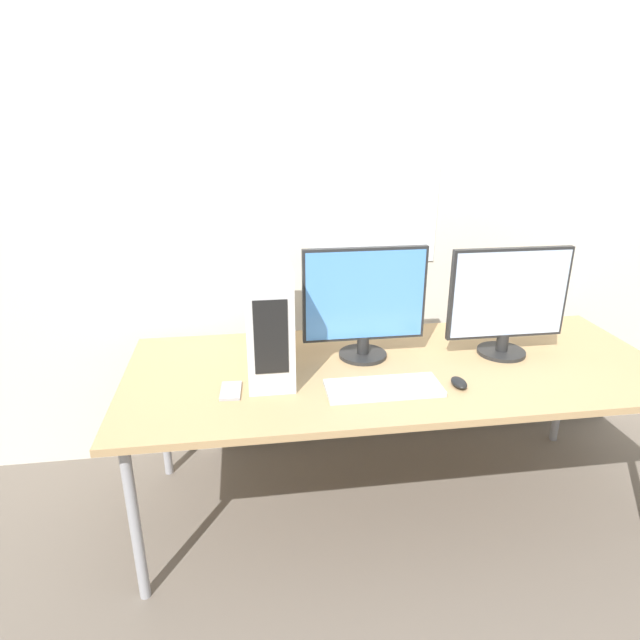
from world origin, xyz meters
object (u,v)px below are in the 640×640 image
object	(u,v)px
keyboard	(383,388)
cell_phone	(231,391)
pc_tower	(267,314)
monitor_right_near	(508,300)
monitor_main	(364,302)
mouse	(459,383)

from	to	relation	value
keyboard	cell_phone	world-z (taller)	keyboard
pc_tower	keyboard	bearing A→B (deg)	-31.85
monitor_right_near	keyboard	world-z (taller)	monitor_right_near
pc_tower	keyboard	world-z (taller)	pc_tower
cell_phone	monitor_right_near	bearing A→B (deg)	12.29
pc_tower	monitor_right_near	world-z (taller)	monitor_right_near
monitor_right_near	keyboard	distance (m)	0.69
pc_tower	cell_phone	xyz separation A→B (m)	(-0.16, -0.19, -0.23)
keyboard	monitor_right_near	bearing A→B (deg)	23.16
monitor_main	mouse	size ratio (longest dim) A/B	5.38
monitor_right_near	cell_phone	xyz separation A→B (m)	(-1.17, -0.19, -0.24)
monitor_right_near	mouse	distance (m)	0.46
mouse	cell_phone	world-z (taller)	mouse
mouse	keyboard	bearing A→B (deg)	178.60
monitor_main	cell_phone	world-z (taller)	monitor_main
monitor_main	monitor_right_near	world-z (taller)	monitor_main
cell_phone	pc_tower	bearing A→B (deg)	53.83
monitor_main	monitor_right_near	xyz separation A→B (m)	(0.61, -0.06, -0.00)
monitor_right_near	mouse	world-z (taller)	monitor_right_near
mouse	cell_phone	xyz separation A→B (m)	(-0.87, 0.08, -0.01)
monitor_main	keyboard	bearing A→B (deg)	-88.08
mouse	monitor_right_near	bearing A→B (deg)	41.17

